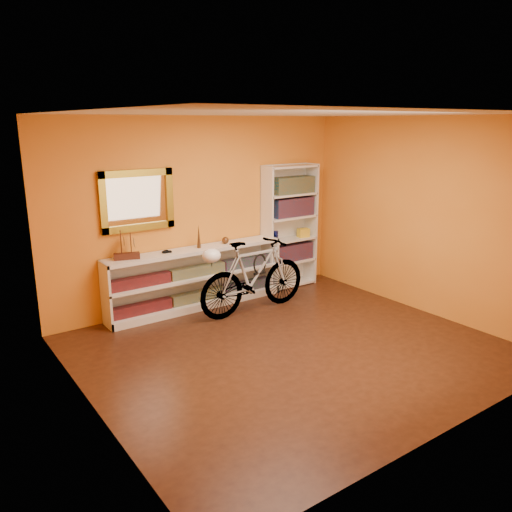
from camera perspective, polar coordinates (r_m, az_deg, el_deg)
floor at (r=5.94m, az=3.97°, el=-10.38°), size 4.50×4.00×0.01m
ceiling at (r=5.37m, az=4.48°, el=15.70°), size 4.50×4.00×0.01m
back_wall at (r=7.14m, az=-6.08°, el=4.91°), size 4.50×0.01×2.60m
left_wall at (r=4.47m, az=-18.75°, el=-1.80°), size 0.01×4.00×2.60m
right_wall at (r=7.13m, az=18.40°, el=4.22°), size 0.01×4.00×2.60m
gilt_mirror at (r=6.66m, az=-13.15°, el=6.07°), size 0.98×0.06×0.78m
wall_socket at (r=7.83m, az=-0.06°, el=-2.02°), size 0.09×0.02×0.09m
console_unit at (r=7.08m, az=-6.63°, el=-2.48°), size 2.60×0.35×0.85m
cd_row_lower at (r=7.15m, az=-6.49°, el=-4.47°), size 2.50×0.13×0.14m
cd_row_upper at (r=7.03m, az=-6.57°, el=-1.66°), size 2.50×0.13×0.14m
model_ship at (r=6.53m, az=-14.35°, el=1.24°), size 0.34×0.21×0.38m
toy_car at (r=6.78m, az=-9.95°, el=0.35°), size 0.00×0.00×0.00m
bronze_ornament at (r=6.95m, az=-6.43°, el=2.20°), size 0.06×0.06×0.32m
decorative_orb at (r=7.19m, az=-3.45°, el=1.77°), size 0.10×0.10×0.10m
bookcase at (r=7.87m, az=3.77°, el=3.28°), size 0.90×0.30×1.90m
book_row_a at (r=7.99m, az=4.00°, el=0.47°), size 0.70×0.22×0.26m
book_row_b at (r=7.84m, az=4.09°, el=5.51°), size 0.70×0.22×0.28m
book_row_c at (r=7.79m, az=4.13°, el=7.94°), size 0.70×0.22×0.25m
travel_mug at (r=7.70m, az=2.24°, el=2.25°), size 0.07×0.07×0.16m
red_tin at (r=7.67m, az=2.53°, el=7.54°), size 0.17×0.17×0.17m
yellow_bag at (r=8.02m, az=5.32°, el=2.61°), size 0.19×0.14×0.14m
bicycle at (r=6.87m, az=-0.25°, el=-2.24°), size 0.47×1.72×1.01m
helmet at (r=6.41m, az=-5.01°, el=0.04°), size 0.24×0.23×0.18m
u_lock at (r=6.88m, az=0.43°, el=-0.89°), size 0.21×0.02×0.21m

